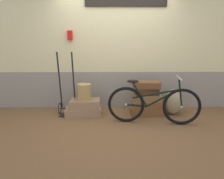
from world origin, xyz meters
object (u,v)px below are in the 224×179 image
at_px(suitcase_1, 85,104).
at_px(wicker_basket, 84,92).
at_px(suitcase_3, 147,105).
at_px(suitcase_6, 146,85).
at_px(suitcase_4, 148,98).
at_px(bicycle, 153,105).
at_px(burlap_sack, 173,102).
at_px(suitcase_0, 83,111).
at_px(luggage_trolley, 67,99).
at_px(suitcase_2, 146,111).
at_px(suitcase_5, 147,91).

distance_m(suitcase_1, wicker_basket, 0.25).
xyz_separation_m(suitcase_3, suitcase_6, (-0.03, 0.04, 0.42)).
relative_size(suitcase_4, wicker_basket, 1.63).
bearing_deg(suitcase_6, bicycle, -78.77).
relative_size(suitcase_3, burlap_sack, 1.14).
bearing_deg(suitcase_3, suitcase_0, 176.43).
height_order(suitcase_6, burlap_sack, suitcase_6).
height_order(suitcase_4, luggage_trolley, luggage_trolley).
xyz_separation_m(suitcase_2, luggage_trolley, (-1.68, 0.04, 0.27)).
distance_m(suitcase_6, wicker_basket, 1.29).
bearing_deg(suitcase_0, burlap_sack, -4.38).
distance_m(luggage_trolley, burlap_sack, 2.24).
bearing_deg(suitcase_5, suitcase_1, 174.86).
height_order(suitcase_6, bicycle, bicycle).
bearing_deg(suitcase_5, suitcase_2, 29.97).
bearing_deg(burlap_sack, suitcase_4, -174.57).
relative_size(suitcase_0, suitcase_5, 1.57).
height_order(suitcase_5, bicycle, bicycle).
relative_size(suitcase_3, suitcase_5, 1.32).
distance_m(suitcase_0, suitcase_5, 1.40).
height_order(suitcase_2, suitcase_5, suitcase_5).
bearing_deg(suitcase_2, suitcase_0, 178.06).
relative_size(suitcase_2, wicker_basket, 2.04).
xyz_separation_m(suitcase_6, bicycle, (0.06, -0.47, -0.29)).
bearing_deg(luggage_trolley, suitcase_3, -2.30).
xyz_separation_m(suitcase_3, bicycle, (0.03, -0.44, 0.14)).
relative_size(suitcase_3, suitcase_4, 1.16).
bearing_deg(bicycle, suitcase_6, 97.12).
bearing_deg(suitcase_1, burlap_sack, -1.08).
distance_m(suitcase_0, suitcase_1, 0.18).
bearing_deg(suitcase_2, luggage_trolley, 176.40).
bearing_deg(burlap_sack, suitcase_6, -178.46).
xyz_separation_m(suitcase_2, suitcase_4, (0.02, -0.03, 0.30)).
bearing_deg(suitcase_2, burlap_sack, 0.38).
height_order(suitcase_1, wicker_basket, wicker_basket).
xyz_separation_m(suitcase_1, bicycle, (1.33, -0.44, 0.12)).
height_order(suitcase_0, suitcase_3, suitcase_3).
relative_size(suitcase_3, wicker_basket, 1.88).
height_order(wicker_basket, bicycle, bicycle).
height_order(suitcase_2, burlap_sack, burlap_sack).
bearing_deg(bicycle, suitcase_3, 93.53).
relative_size(suitcase_2, burlap_sack, 1.24).
xyz_separation_m(suitcase_4, suitcase_6, (-0.04, 0.04, 0.28)).
distance_m(suitcase_1, suitcase_3, 1.31).
distance_m(suitcase_6, luggage_trolley, 1.68).
relative_size(suitcase_0, suitcase_2, 1.10).
bearing_deg(bicycle, suitcase_4, 92.12).
height_order(suitcase_5, suitcase_6, suitcase_6).
bearing_deg(suitcase_3, suitcase_5, 135.20).
relative_size(suitcase_5, luggage_trolley, 0.36).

